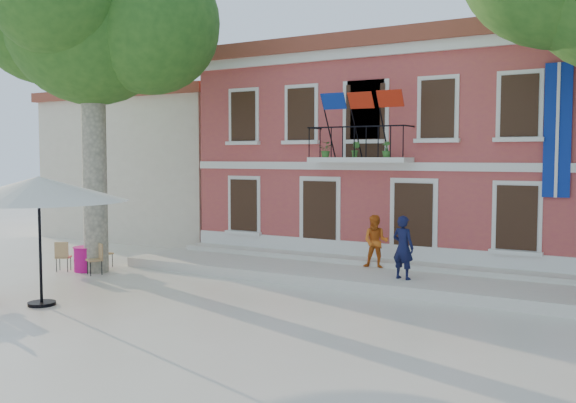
% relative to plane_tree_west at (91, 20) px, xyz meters
% --- Properties ---
extents(ground, '(90.00, 90.00, 0.00)m').
position_rel_plane_tree_west_xyz_m(ground, '(5.14, -1.50, -7.76)').
color(ground, beige).
rests_on(ground, ground).
extents(main_building, '(13.50, 9.59, 7.50)m').
position_rel_plane_tree_west_xyz_m(main_building, '(7.14, 8.48, -3.98)').
color(main_building, '#A93D42').
rests_on(main_building, ground).
extents(neighbor_west, '(9.40, 9.40, 6.40)m').
position_rel_plane_tree_west_xyz_m(neighbor_west, '(-4.36, 9.50, -4.54)').
color(neighbor_west, beige).
rests_on(neighbor_west, ground).
extents(terrace, '(14.00, 3.40, 0.30)m').
position_rel_plane_tree_west_xyz_m(terrace, '(7.14, 2.90, -7.61)').
color(terrace, silver).
rests_on(terrace, ground).
extents(plane_tree_west, '(5.37, 5.37, 10.55)m').
position_rel_plane_tree_west_xyz_m(plane_tree_west, '(0.00, 0.00, 0.00)').
color(plane_tree_west, '#A59E84').
rests_on(plane_tree_west, ground).
extents(patio_umbrella, '(4.21, 4.21, 3.13)m').
position_rel_plane_tree_west_xyz_m(patio_umbrella, '(2.33, -3.91, -4.95)').
color(patio_umbrella, black).
rests_on(patio_umbrella, ground).
extents(pedestrian_navy, '(0.70, 0.54, 1.72)m').
position_rel_plane_tree_west_xyz_m(pedestrian_navy, '(9.25, 2.21, -6.60)').
color(pedestrian_navy, black).
rests_on(pedestrian_navy, terrace).
extents(pedestrian_orange, '(0.86, 0.73, 1.57)m').
position_rel_plane_tree_west_xyz_m(pedestrian_orange, '(7.94, 3.47, -6.67)').
color(pedestrian_orange, orange).
rests_on(pedestrian_orange, terrace).
extents(cafe_table_3, '(1.87, 1.67, 0.95)m').
position_rel_plane_tree_west_xyz_m(cafe_table_3, '(-0.32, -0.07, -7.33)').
color(cafe_table_3, '#C21277').
rests_on(cafe_table_3, ground).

